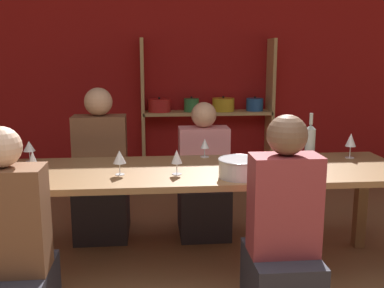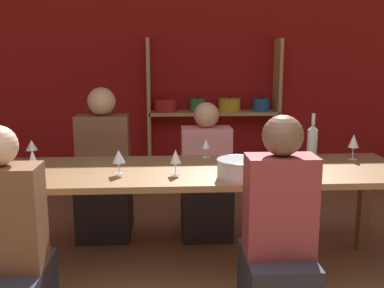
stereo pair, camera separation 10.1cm
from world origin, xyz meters
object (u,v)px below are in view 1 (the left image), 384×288
(person_near_b, at_px, (11,271))
(wine_glass_red_a, at_px, (29,147))
(wine_glass_empty_c, at_px, (119,157))
(wine_glass_empty_e, at_px, (291,148))
(wine_glass_white_a, at_px, (351,141))
(mixing_bowl, at_px, (241,167))
(wine_glass_empty_b, at_px, (8,149))
(person_near_a, at_px, (282,253))
(wine_glass_white_b, at_px, (205,144))
(person_far_a, at_px, (203,187))
(dining_table, at_px, (193,180))
(shelf_unit, at_px, (206,132))
(wine_bottle_green, at_px, (310,140))
(wine_glass_empty_d, at_px, (33,159))
(person_far_b, at_px, (102,182))
(wine_glass_empty_a, at_px, (177,157))

(person_near_b, bearing_deg, wine_glass_red_a, 98.02)
(wine_glass_empty_c, distance_m, wine_glass_empty_e, 1.18)
(wine_glass_white_a, bearing_deg, mixing_bowl, -153.46)
(mixing_bowl, distance_m, wine_glass_empty_b, 1.60)
(mixing_bowl, distance_m, person_near_a, 0.61)
(mixing_bowl, height_order, wine_glass_empty_b, wine_glass_empty_b)
(wine_glass_white_a, bearing_deg, wine_glass_white_b, 173.20)
(mixing_bowl, relative_size, person_far_a, 0.25)
(person_near_a, bearing_deg, person_near_b, -178.83)
(wine_glass_empty_e, bearing_deg, wine_glass_empty_b, 175.78)
(dining_table, relative_size, wine_glass_white_a, 15.56)
(dining_table, height_order, person_near_b, person_near_b)
(person_near_b, bearing_deg, dining_table, 36.00)
(shelf_unit, distance_m, person_near_b, 3.17)
(person_near_a, bearing_deg, wine_bottle_green, 63.58)
(wine_bottle_green, height_order, wine_glass_white_b, wine_bottle_green)
(wine_glass_empty_d, distance_m, person_near_b, 0.70)
(wine_glass_empty_b, distance_m, wine_glass_empty_e, 1.96)
(wine_glass_white_a, height_order, person_near_a, person_near_a)
(wine_glass_empty_b, distance_m, wine_glass_empty_c, 0.84)
(person_near_b, bearing_deg, person_near_a, 1.17)
(wine_glass_white_b, height_order, person_far_b, person_far_b)
(wine_glass_empty_c, bearing_deg, mixing_bowl, -9.80)
(wine_glass_empty_a, xyz_separation_m, person_far_a, (0.28, 0.87, -0.46))
(person_near_a, bearing_deg, mixing_bowl, 107.50)
(wine_glass_red_a, xyz_separation_m, wine_glass_empty_b, (-0.11, -0.11, 0.01))
(wine_glass_empty_b, bearing_deg, dining_table, -9.29)
(dining_table, height_order, wine_glass_empty_d, wine_glass_empty_d)
(wine_glass_empty_b, distance_m, person_near_a, 1.95)
(wine_glass_white_b, xyz_separation_m, wine_glass_empty_b, (-1.38, -0.14, 0.02))
(person_near_b, xyz_separation_m, person_far_b, (0.30, 1.51, 0.03))
(wine_glass_red_a, height_order, person_far_a, person_far_a)
(mixing_bowl, distance_m, wine_glass_empty_a, 0.41)
(person_far_a, bearing_deg, wine_glass_empty_a, 72.41)
(dining_table, xyz_separation_m, wine_glass_empty_c, (-0.48, -0.11, 0.20))
(person_near_b, distance_m, person_far_b, 1.54)
(wine_glass_empty_b, bearing_deg, wine_glass_white_a, 0.28)
(person_far_b, bearing_deg, dining_table, 132.01)
(mixing_bowl, height_order, wine_glass_empty_a, wine_glass_empty_a)
(person_near_a, height_order, person_far_a, person_near_a)
(mixing_bowl, relative_size, wine_glass_white_b, 2.04)
(wine_glass_empty_a, distance_m, wine_glass_red_a, 1.12)
(shelf_unit, relative_size, person_near_b, 1.44)
(wine_glass_white_b, bearing_deg, wine_glass_empty_c, -142.81)
(wine_glass_empty_a, bearing_deg, wine_glass_empty_d, -175.74)
(shelf_unit, distance_m, wine_bottle_green, 1.95)
(wine_glass_empty_c, distance_m, wine_glass_empty_d, 0.52)
(mixing_bowl, relative_size, wine_glass_white_a, 1.54)
(wine_glass_empty_e, bearing_deg, person_near_a, -109.70)
(wine_glass_empty_d, bearing_deg, wine_glass_empty_b, 123.32)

